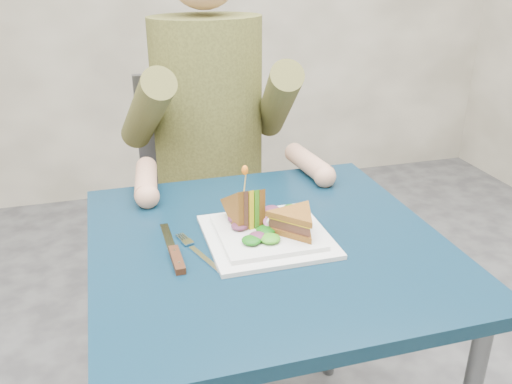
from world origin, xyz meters
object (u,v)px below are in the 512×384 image
object	(u,v)px
sandwich_flat	(295,222)
knife	(175,255)
chair	(206,190)
sandwich_upright	(245,209)
table	(268,271)
plate	(267,235)
diner	(208,91)
fork	(199,253)

from	to	relation	value
sandwich_flat	knife	size ratio (longest dim) A/B	0.81
chair	sandwich_flat	size ratio (longest dim) A/B	5.20
chair	sandwich_upright	xyz separation A→B (m)	(-0.04, -0.68, 0.24)
table	plate	xyz separation A→B (m)	(-0.00, 0.01, 0.09)
table	diner	xyz separation A→B (m)	(-0.00, 0.62, 0.26)
fork	sandwich_flat	bearing A→B (deg)	-0.30
sandwich_upright	knife	size ratio (longest dim) A/B	0.61
table	sandwich_upright	world-z (taller)	sandwich_upright
sandwich_upright	fork	distance (m)	0.15
fork	sandwich_upright	bearing A→B (deg)	30.23
diner	plate	bearing A→B (deg)	-90.02
sandwich_upright	fork	size ratio (longest dim) A/B	0.77
diner	sandwich_flat	size ratio (longest dim) A/B	4.17
diner	plate	xyz separation A→B (m)	(-0.00, -0.61, -0.18)
diner	sandwich_upright	distance (m)	0.58
fork	table	bearing A→B (deg)	6.24
plate	sandwich_upright	bearing A→B (deg)	128.63
knife	table	bearing A→B (deg)	5.56
sandwich_upright	fork	bearing A→B (deg)	-149.77
sandwich_flat	knife	xyz separation A→B (m)	(-0.26, -0.00, -0.04)
plate	chair	bearing A→B (deg)	89.98
sandwich_upright	sandwich_flat	bearing A→B (deg)	-37.58
sandwich_upright	knife	distance (m)	0.19
sandwich_flat	chair	bearing A→B (deg)	94.19
table	plate	distance (m)	0.09
sandwich_flat	knife	bearing A→B (deg)	-179.60
diner	fork	distance (m)	0.68
sandwich_flat	diner	bearing A→B (deg)	94.93
plate	knife	size ratio (longest dim) A/B	1.18
table	plate	size ratio (longest dim) A/B	2.88
plate	table	bearing A→B (deg)	-87.88
table	knife	bearing A→B (deg)	-174.44
chair	fork	xyz separation A→B (m)	(-0.15, -0.75, 0.19)
table	knife	size ratio (longest dim) A/B	3.39
fork	knife	xyz separation A→B (m)	(-0.05, -0.00, 0.00)
table	diner	world-z (taller)	diner
fork	plate	bearing A→B (deg)	8.81
sandwich_flat	sandwich_upright	bearing A→B (deg)	142.42
chair	sandwich_upright	bearing A→B (deg)	-93.06
chair	sandwich_flat	distance (m)	0.78
table	plate	world-z (taller)	plate
chair	diner	world-z (taller)	diner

